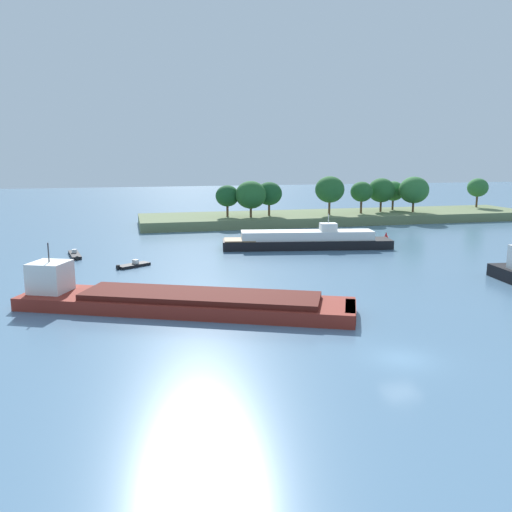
% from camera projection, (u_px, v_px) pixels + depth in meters
% --- Properties ---
extents(ground_plane, '(400.00, 400.00, 0.00)m').
position_uv_depth(ground_plane, '(402.00, 359.00, 36.75)').
color(ground_plane, slate).
extents(treeline_island, '(81.12, 16.37, 9.38)m').
position_uv_depth(treeline_island, '(342.00, 209.00, 110.44)').
color(treeline_island, '#66754C').
rests_on(treeline_island, ground).
extents(fishing_skiff, '(4.24, 3.53, 0.85)m').
position_uv_depth(fishing_skiff, '(133.00, 265.00, 66.54)').
color(fishing_skiff, black).
rests_on(fishing_skiff, ground).
extents(small_motorboat, '(2.25, 6.05, 0.91)m').
position_uv_depth(small_motorboat, '(75.00, 255.00, 73.25)').
color(small_motorboat, black).
rests_on(small_motorboat, ground).
extents(white_riverboat, '(25.17, 8.23, 5.12)m').
position_uv_depth(white_riverboat, '(307.00, 240.00, 79.26)').
color(white_riverboat, black).
rests_on(white_riverboat, ground).
extents(cargo_barge, '(29.95, 17.38, 5.76)m').
position_uv_depth(cargo_barge, '(175.00, 300.00, 48.07)').
color(cargo_barge, maroon).
rests_on(cargo_barge, ground).
extents(channel_buoy_red, '(0.70, 0.70, 1.90)m').
position_uv_depth(channel_buoy_red, '(386.00, 239.00, 83.00)').
color(channel_buoy_red, red).
rests_on(channel_buoy_red, ground).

